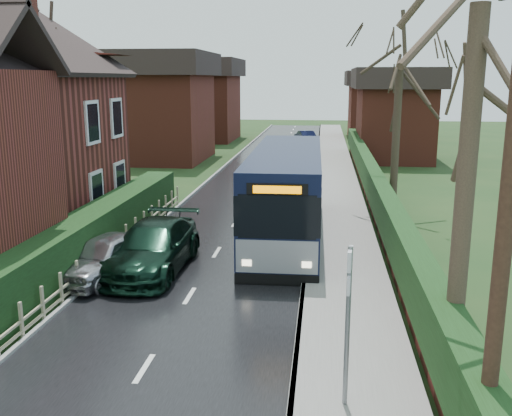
# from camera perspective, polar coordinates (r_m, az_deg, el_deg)

# --- Properties ---
(ground) EXTENTS (140.00, 140.00, 0.00)m
(ground) POSITION_cam_1_polar(r_m,az_deg,el_deg) (13.97, -8.58, -11.75)
(ground) COLOR #2A3F1B
(ground) RESTS_ON ground
(road) EXTENTS (6.00, 100.00, 0.02)m
(road) POSITION_cam_1_polar(r_m,az_deg,el_deg) (23.23, -2.13, -1.56)
(road) COLOR black
(road) RESTS_ON ground
(pavement) EXTENTS (2.50, 100.00, 0.14)m
(pavement) POSITION_cam_1_polar(r_m,az_deg,el_deg) (22.96, 8.41, -1.71)
(pavement) COLOR slate
(pavement) RESTS_ON ground
(kerb_right) EXTENTS (0.12, 100.00, 0.14)m
(kerb_right) POSITION_cam_1_polar(r_m,az_deg,el_deg) (22.96, 5.41, -1.63)
(kerb_right) COLOR gray
(kerb_right) RESTS_ON ground
(kerb_left) EXTENTS (0.12, 100.00, 0.10)m
(kerb_left) POSITION_cam_1_polar(r_m,az_deg,el_deg) (23.87, -9.39, -1.23)
(kerb_left) COLOR gray
(kerb_left) RESTS_ON ground
(front_hedge) EXTENTS (1.20, 16.00, 1.60)m
(front_hedge) POSITION_cam_1_polar(r_m,az_deg,el_deg) (19.40, -15.95, -2.55)
(front_hedge) COLOR black
(front_hedge) RESTS_ON ground
(picket_fence) EXTENTS (0.10, 16.00, 0.90)m
(picket_fence) POSITION_cam_1_polar(r_m,az_deg,el_deg) (19.22, -13.81, -3.65)
(picket_fence) COLOR tan
(picket_fence) RESTS_ON ground
(right_wall_hedge) EXTENTS (0.60, 50.00, 1.80)m
(right_wall_hedge) POSITION_cam_1_polar(r_m,az_deg,el_deg) (22.85, 12.37, 0.50)
(right_wall_hedge) COLOR maroon
(right_wall_hedge) RESTS_ON ground
(bus) EXTENTS (2.60, 10.72, 3.25)m
(bus) POSITION_cam_1_polar(r_m,az_deg,el_deg) (21.03, 3.07, 1.37)
(bus) COLOR black
(bus) RESTS_ON ground
(car_silver) EXTENTS (2.44, 4.06, 1.29)m
(car_silver) POSITION_cam_1_polar(r_m,az_deg,el_deg) (17.43, -14.80, -4.74)
(car_silver) COLOR #A8A7AC
(car_silver) RESTS_ON ground
(car_green) EXTENTS (2.19, 5.14, 1.48)m
(car_green) POSITION_cam_1_polar(r_m,az_deg,el_deg) (17.75, -10.28, -3.89)
(car_green) COLOR black
(car_green) RESTS_ON ground
(car_distant) EXTENTS (2.22, 3.83, 1.19)m
(car_distant) POSITION_cam_1_polar(r_m,az_deg,el_deg) (52.31, 4.92, 7.09)
(car_distant) COLOR black
(car_distant) RESTS_ON ground
(bus_stop_sign) EXTENTS (0.12, 0.46, 3.05)m
(bus_stop_sign) POSITION_cam_1_polar(r_m,az_deg,el_deg) (9.98, 9.22, -9.54)
(bus_stop_sign) COLOR slate
(bus_stop_sign) RESTS_ON ground
(telegraph_pole) EXTENTS (0.22, 0.82, 6.39)m
(telegraph_pole) POSITION_cam_1_polar(r_m,az_deg,el_deg) (8.00, 23.19, -6.81)
(telegraph_pole) COLOR #301E15
(telegraph_pole) RESTS_ON ground
(tree_right_far) EXTENTS (4.65, 4.65, 8.99)m
(tree_right_far) POSITION_cam_1_polar(r_m,az_deg,el_deg) (25.32, 14.25, 14.57)
(tree_right_far) COLOR #32271D
(tree_right_far) RESTS_ON ground
(tree_house_side) EXTENTS (4.17, 4.17, 9.49)m
(tree_house_side) POSITION_cam_1_polar(r_m,az_deg,el_deg) (27.09, -19.44, 14.89)
(tree_house_side) COLOR #35281F
(tree_house_side) RESTS_ON ground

